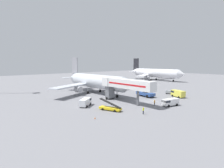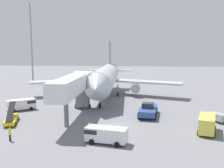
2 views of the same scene
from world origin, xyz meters
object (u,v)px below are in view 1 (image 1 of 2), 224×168
object	(u,v)px
service_van_mid_center	(170,102)
jet_bridge	(124,85)
service_van_far_left	(86,102)
ground_crew_worker_foreground	(155,102)
belt_loader_truck	(110,108)
ground_crew_worker_midground	(143,110)
baggage_cart_mid_right	(169,92)
airplane_at_gate	(95,81)
safety_cone_alpha	(95,118)
service_van_near_left	(178,93)
pushback_tug	(146,93)
airplane_background	(155,73)

from	to	relation	value
service_van_mid_center	jet_bridge	bearing A→B (deg)	119.01
service_van_far_left	ground_crew_worker_foreground	bearing A→B (deg)	-38.91
jet_bridge	belt_loader_truck	world-z (taller)	jet_bridge
ground_crew_worker_midground	jet_bridge	bearing A→B (deg)	65.56
jet_bridge	baggage_cart_mid_right	size ratio (longest dim) A/B	6.40
airplane_at_gate	safety_cone_alpha	size ratio (longest dim) A/B	78.45
jet_bridge	service_van_mid_center	world-z (taller)	jet_bridge
jet_bridge	baggage_cart_mid_right	bearing A→B (deg)	-3.06
service_van_near_left	service_van_mid_center	xyz separation A→B (m)	(-13.88, -5.37, -0.19)
jet_bridge	pushback_tug	distance (m)	13.56
baggage_cart_mid_right	airplane_background	bearing A→B (deg)	41.79
safety_cone_alpha	airplane_background	xyz separation A→B (m)	(80.49, 42.39, 4.71)
service_van_mid_center	safety_cone_alpha	xyz separation A→B (m)	(-23.03, 4.30, -0.92)
jet_bridge	service_van_far_left	bearing A→B (deg)	161.45
baggage_cart_mid_right	safety_cone_alpha	distance (m)	40.69
pushback_tug	belt_loader_truck	world-z (taller)	belt_loader_truck
service_van_near_left	pushback_tug	bearing A→B (deg)	133.52
baggage_cart_mid_right	ground_crew_worker_midground	bearing A→B (deg)	-159.46
airplane_at_gate	pushback_tug	bearing A→B (deg)	-61.90
service_van_mid_center	airplane_background	world-z (taller)	airplane_background
jet_bridge	service_van_far_left	world-z (taller)	jet_bridge
belt_loader_truck	service_van_near_left	xyz separation A→B (m)	(29.86, -2.03, 0.60)
jet_bridge	ground_crew_worker_foreground	world-z (taller)	jet_bridge
service_van_far_left	baggage_cart_mid_right	size ratio (longest dim) A/B	1.74
pushback_tug	belt_loader_truck	xyz separation A→B (m)	(-22.08, -6.16, -0.37)
service_van_near_left	ground_crew_worker_midground	size ratio (longest dim) A/B	3.04
pushback_tug	belt_loader_truck	size ratio (longest dim) A/B	1.24
service_van_near_left	baggage_cart_mid_right	world-z (taller)	service_van_near_left
jet_bridge	baggage_cart_mid_right	distance (m)	24.27
baggage_cart_mid_right	ground_crew_worker_foreground	size ratio (longest dim) A/B	1.88
service_van_near_left	safety_cone_alpha	xyz separation A→B (m)	(-36.91, -1.07, -1.10)
service_van_near_left	safety_cone_alpha	size ratio (longest dim) A/B	11.10
service_van_far_left	ground_crew_worker_foreground	world-z (taller)	service_van_far_left
airplane_background	ground_crew_worker_midground	bearing A→B (deg)	-145.98
pushback_tug	airplane_background	xyz separation A→B (m)	(51.36, 33.13, 3.83)
service_van_mid_center	baggage_cart_mid_right	size ratio (longest dim) A/B	1.79
pushback_tug	service_van_mid_center	world-z (taller)	pushback_tug
service_van_far_left	airplane_at_gate	bearing A→B (deg)	47.03
pushback_tug	service_van_near_left	world-z (taller)	pushback_tug
service_van_mid_center	ground_crew_worker_midground	bearing A→B (deg)	-178.46
service_van_near_left	airplane_background	xyz separation A→B (m)	(43.58, 41.32, 3.60)
service_van_far_left	airplane_background	world-z (taller)	airplane_background
service_van_mid_center	ground_crew_worker_foreground	xyz separation A→B (m)	(-2.61, 3.32, -0.30)
jet_bridge	pushback_tug	world-z (taller)	jet_bridge
jet_bridge	ground_crew_worker_midground	xyz separation A→B (m)	(-5.57, -12.26, -4.55)
ground_crew_worker_foreground	ground_crew_worker_midground	distance (m)	10.26
airplane_at_gate	baggage_cart_mid_right	size ratio (longest dim) A/B	12.76
service_van_far_left	service_van_near_left	distance (m)	33.55
baggage_cart_mid_right	ground_crew_worker_midground	size ratio (longest dim) A/B	1.68
ground_crew_worker_midground	baggage_cart_mid_right	bearing A→B (deg)	20.54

